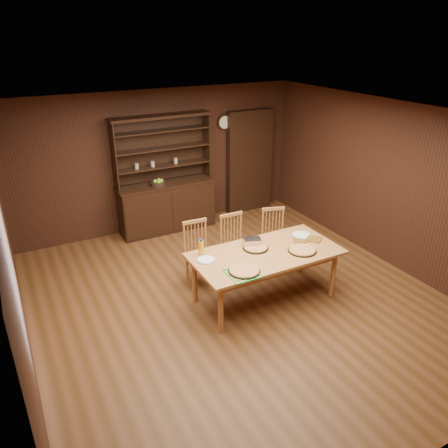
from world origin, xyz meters
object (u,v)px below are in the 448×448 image
dining_table (266,257)px  chair_center (234,243)px  juice_bottle (201,248)px  china_hutch (166,200)px  chair_left (198,250)px  chair_right (274,235)px

dining_table → chair_center: size_ratio=2.11×
dining_table → juice_bottle: (-0.82, 0.36, 0.18)m
china_hutch → chair_center: bearing=-80.8°
chair_left → chair_center: (0.60, -0.04, 0.00)m
china_hutch → dining_table: bearing=-83.0°
chair_center → chair_right: 0.72m
chair_center → juice_bottle: size_ratio=4.20×
juice_bottle → chair_center: bearing=32.6°
chair_center → juice_bottle: juice_bottle is taller
chair_center → dining_table: bearing=-87.5°
chair_right → juice_bottle: (-1.51, -0.46, 0.35)m
chair_center → juice_bottle: (-0.79, -0.51, 0.34)m
chair_left → chair_center: size_ratio=0.99×
china_hutch → dining_table: china_hutch is taller
chair_left → china_hutch: bearing=85.3°
chair_left → juice_bottle: bearing=-106.1°
dining_table → chair_center: 0.88m
juice_bottle → chair_left: bearing=70.8°
china_hutch → chair_right: size_ratio=2.27×
china_hutch → chair_left: china_hutch is taller
chair_right → juice_bottle: juice_bottle is taller
chair_center → china_hutch: bearing=99.9°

